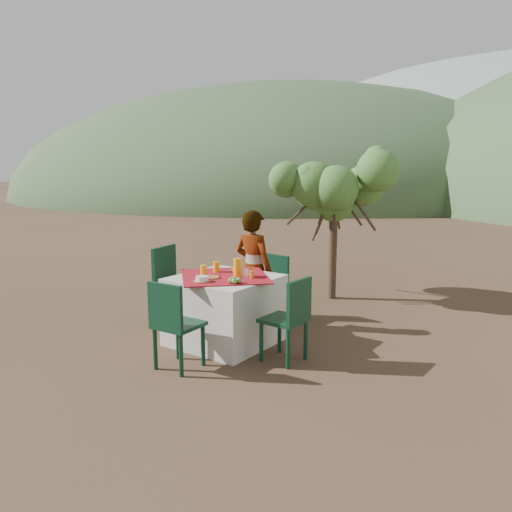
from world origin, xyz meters
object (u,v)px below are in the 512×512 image
Objects in this scene: chair_right at (290,316)px; juice_pitcher at (238,267)px; table at (225,309)px; person at (254,269)px; shrub_tree at (340,196)px; chair_left at (173,283)px; chair_near at (173,321)px; chair_far at (272,284)px.

chair_right is 4.28× the size of juice_pitcher.
juice_pitcher is (0.14, 0.05, 0.48)m from table.
person reaches higher than juice_pitcher.
shrub_tree is at bearing -93.18° from person.
chair_left is 4.96× the size of juice_pitcher.
shrub_tree is at bearing 86.53° from table.
chair_near is 0.61× the size of person.
chair_near reaches higher than chair_right.
person is at bearing -125.30° from chair_right.
chair_near is 1.36m from chair_left.
person is at bearing -63.73° from chair_left.
shrub_tree reaches higher than juice_pitcher.
shrub_tree is (-0.75, 2.60, 1.05)m from chair_right.
chair_far is 0.96× the size of chair_right.
person is (-0.98, 0.75, 0.24)m from chair_right.
table is 6.45× the size of juice_pitcher.
person is at bearing -86.22° from chair_near.
chair_left is (-0.95, 0.97, 0.07)m from chair_near.
person is (-0.08, 0.66, 0.34)m from table.
shrub_tree reaches higher than chair_far.
person is 0.74× the size of shrub_tree.
chair_near is 3.57m from shrub_tree.
person is 2.03m from shrub_tree.
shrub_tree reaches higher than chair_right.
juice_pitcher is (-0.01, -2.46, -0.67)m from shrub_tree.
chair_right reaches higher than chair_far.
chair_far is at bearing -137.56° from chair_right.
chair_right is at bearing -106.10° from chair_left.
juice_pitcher reaches higher than table.
juice_pitcher is at bearing -101.79° from chair_left.
chair_near is 4.35× the size of juice_pitcher.
table is at bearing -93.46° from chair_right.
chair_right is 1.25m from person.
chair_near is at bearing -42.37° from chair_right.
table is at bearing -77.62° from chair_far.
table is 0.91m from chair_right.
chair_left is at bearing 179.39° from juice_pitcher.
shrub_tree is 2.55m from juice_pitcher.
table is 0.88m from chair_left.
juice_pitcher is at bearing -90.27° from shrub_tree.
chair_left reaches higher than chair_near.
chair_left reaches higher than chair_right.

